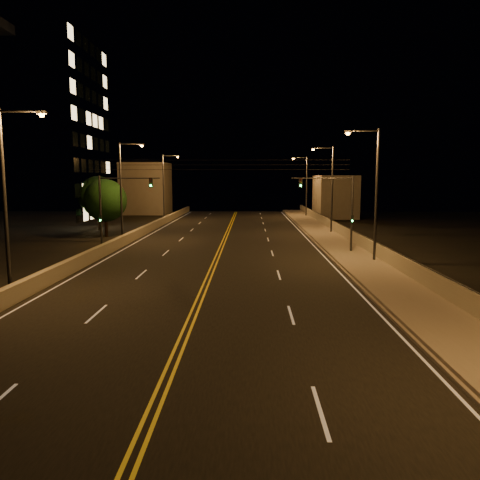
{
  "coord_description": "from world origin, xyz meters",
  "views": [
    {
      "loc": [
        2.59,
        -10.39,
        6.21
      ],
      "look_at": [
        2.0,
        18.0,
        2.5
      ],
      "focal_mm": 35.0,
      "sensor_mm": 36.0,
      "label": 1
    }
  ],
  "objects_px": {
    "streetlight_2": "(330,184)",
    "streetlight_1": "(373,187)",
    "streetlight_5": "(123,185)",
    "streetlight_6": "(165,183)",
    "tree_0": "(105,200)",
    "streetlight_4": "(9,191)",
    "tree_1": "(98,196)",
    "traffic_signal_left": "(112,205)",
    "streetlight_3": "(305,183)",
    "traffic_signal_right": "(340,205)"
  },
  "relations": [
    {
      "from": "streetlight_1",
      "to": "tree_1",
      "type": "height_order",
      "value": "streetlight_1"
    },
    {
      "from": "traffic_signal_right",
      "to": "traffic_signal_left",
      "type": "bearing_deg",
      "value": 180.0
    },
    {
      "from": "streetlight_6",
      "to": "tree_1",
      "type": "distance_m",
      "value": 13.96
    },
    {
      "from": "streetlight_4",
      "to": "tree_1",
      "type": "distance_m",
      "value": 33.23
    },
    {
      "from": "traffic_signal_right",
      "to": "tree_0",
      "type": "bearing_deg",
      "value": 153.27
    },
    {
      "from": "streetlight_1",
      "to": "streetlight_6",
      "type": "bearing_deg",
      "value": 121.44
    },
    {
      "from": "streetlight_1",
      "to": "streetlight_6",
      "type": "distance_m",
      "value": 41.16
    },
    {
      "from": "streetlight_1",
      "to": "streetlight_5",
      "type": "xyz_separation_m",
      "value": [
        -21.47,
        12.11,
        0.0
      ]
    },
    {
      "from": "traffic_signal_left",
      "to": "streetlight_3",
      "type": "bearing_deg",
      "value": 61.71
    },
    {
      "from": "traffic_signal_left",
      "to": "tree_0",
      "type": "relative_size",
      "value": 1.04
    },
    {
      "from": "streetlight_5",
      "to": "streetlight_6",
      "type": "height_order",
      "value": "same"
    },
    {
      "from": "traffic_signal_left",
      "to": "streetlight_1",
      "type": "bearing_deg",
      "value": -11.87
    },
    {
      "from": "streetlight_2",
      "to": "streetlight_5",
      "type": "xyz_separation_m",
      "value": [
        -21.47,
        -6.33,
        0.0
      ]
    },
    {
      "from": "streetlight_3",
      "to": "streetlight_6",
      "type": "bearing_deg",
      "value": -161.88
    },
    {
      "from": "streetlight_6",
      "to": "tree_1",
      "type": "xyz_separation_m",
      "value": [
        -5.94,
        -12.55,
        -1.47
      ]
    },
    {
      "from": "streetlight_1",
      "to": "tree_1",
      "type": "relative_size",
      "value": 1.49
    },
    {
      "from": "streetlight_3",
      "to": "streetlight_5",
      "type": "relative_size",
      "value": 1.0
    },
    {
      "from": "streetlight_2",
      "to": "streetlight_5",
      "type": "distance_m",
      "value": 22.39
    },
    {
      "from": "streetlight_3",
      "to": "traffic_signal_left",
      "type": "bearing_deg",
      "value": -118.29
    },
    {
      "from": "streetlight_6",
      "to": "streetlight_4",
      "type": "bearing_deg",
      "value": -90.0
    },
    {
      "from": "tree_1",
      "to": "tree_0",
      "type": "bearing_deg",
      "value": -66.52
    },
    {
      "from": "streetlight_2",
      "to": "streetlight_3",
      "type": "distance_m",
      "value": 23.71
    },
    {
      "from": "streetlight_3",
      "to": "tree_0",
      "type": "height_order",
      "value": "streetlight_3"
    },
    {
      "from": "streetlight_1",
      "to": "streetlight_4",
      "type": "distance_m",
      "value": 23.73
    },
    {
      "from": "streetlight_2",
      "to": "streetlight_1",
      "type": "bearing_deg",
      "value": -90.0
    },
    {
      "from": "streetlight_1",
      "to": "streetlight_3",
      "type": "relative_size",
      "value": 1.0
    },
    {
      "from": "streetlight_5",
      "to": "streetlight_1",
      "type": "bearing_deg",
      "value": -29.42
    },
    {
      "from": "streetlight_6",
      "to": "tree_1",
      "type": "relative_size",
      "value": 1.49
    },
    {
      "from": "streetlight_2",
      "to": "streetlight_3",
      "type": "relative_size",
      "value": 1.0
    },
    {
      "from": "streetlight_1",
      "to": "streetlight_6",
      "type": "xyz_separation_m",
      "value": [
        -21.47,
        35.12,
        0.0
      ]
    },
    {
      "from": "traffic_signal_right",
      "to": "streetlight_1",
      "type": "bearing_deg",
      "value": -70.7
    },
    {
      "from": "streetlight_1",
      "to": "tree_0",
      "type": "height_order",
      "value": "streetlight_1"
    },
    {
      "from": "streetlight_3",
      "to": "traffic_signal_left",
      "type": "distance_m",
      "value": 43.02
    },
    {
      "from": "streetlight_4",
      "to": "tree_0",
      "type": "relative_size",
      "value": 1.57
    },
    {
      "from": "streetlight_3",
      "to": "traffic_signal_right",
      "type": "height_order",
      "value": "streetlight_3"
    },
    {
      "from": "streetlight_3",
      "to": "streetlight_4",
      "type": "height_order",
      "value": "same"
    },
    {
      "from": "traffic_signal_left",
      "to": "streetlight_6",
      "type": "bearing_deg",
      "value": 92.04
    },
    {
      "from": "streetlight_5",
      "to": "traffic_signal_left",
      "type": "xyz_separation_m",
      "value": [
        1.1,
        -7.83,
        -1.55
      ]
    },
    {
      "from": "streetlight_4",
      "to": "streetlight_5",
      "type": "xyz_separation_m",
      "value": [
        0.0,
        22.2,
        0.0
      ]
    },
    {
      "from": "traffic_signal_right",
      "to": "streetlight_4",
      "type": "bearing_deg",
      "value": -144.26
    },
    {
      "from": "streetlight_4",
      "to": "tree_0",
      "type": "distance_m",
      "value": 26.19
    },
    {
      "from": "streetlight_1",
      "to": "streetlight_4",
      "type": "bearing_deg",
      "value": -154.83
    },
    {
      "from": "traffic_signal_left",
      "to": "tree_0",
      "type": "distance_m",
      "value": 12.3
    },
    {
      "from": "streetlight_2",
      "to": "tree_1",
      "type": "xyz_separation_m",
      "value": [
        -27.41,
        4.13,
        -1.47
      ]
    },
    {
      "from": "traffic_signal_left",
      "to": "tree_0",
      "type": "xyz_separation_m",
      "value": [
        -4.13,
        11.59,
        -0.14
      ]
    },
    {
      "from": "streetlight_4",
      "to": "streetlight_5",
      "type": "distance_m",
      "value": 22.2
    },
    {
      "from": "streetlight_5",
      "to": "tree_0",
      "type": "height_order",
      "value": "streetlight_5"
    },
    {
      "from": "traffic_signal_left",
      "to": "tree_0",
      "type": "height_order",
      "value": "traffic_signal_left"
    },
    {
      "from": "streetlight_2",
      "to": "streetlight_4",
      "type": "xyz_separation_m",
      "value": [
        -21.47,
        -28.53,
        0.0
      ]
    },
    {
      "from": "streetlight_5",
      "to": "traffic_signal_left",
      "type": "relative_size",
      "value": 1.51
    }
  ]
}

